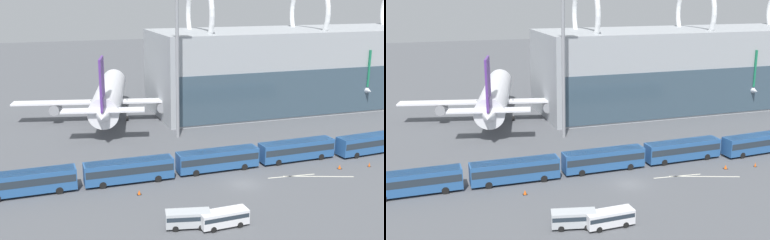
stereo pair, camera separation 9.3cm
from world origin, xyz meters
TOP-DOWN VIEW (x-y plane):
  - ground_plane at (0.00, 0.00)m, footprint 440.00×440.00m
  - airliner_at_gate_near at (-12.49, 41.48)m, footprint 39.14×40.49m
  - airliner_at_gate_far at (45.09, 46.72)m, footprint 35.14×38.96m
  - shuttle_bus_0 at (-29.02, 5.61)m, footprint 12.76×2.97m
  - shuttle_bus_1 at (-15.29, 5.70)m, footprint 12.71×2.78m
  - shuttle_bus_2 at (-1.57, 6.19)m, footprint 12.74×2.89m
  - shuttle_bus_3 at (12.15, 6.48)m, footprint 12.78×3.08m
  - shuttle_bus_4 at (25.87, 5.68)m, footprint 12.86×3.55m
  - service_van_foreground at (-11.52, -10.02)m, footprint 5.44×2.94m
  - service_van_crossing at (-7.50, -11.13)m, footprint 5.82×2.21m
  - floodlight_mast at (-2.36, 24.80)m, footprint 3.13×3.13m
  - lane_stripe_1 at (-29.43, 8.93)m, footprint 7.46×2.15m
  - lane_stripe_2 at (7.96, 0.49)m, footprint 7.40×0.92m
  - lane_stripe_3 at (11.69, -0.88)m, footprint 9.90×3.68m
  - traffic_cone_0 at (16.56, 0.90)m, footprint 0.63×0.63m
  - traffic_cone_1 at (21.54, 0.28)m, footprint 0.44×0.44m
  - traffic_cone_2 at (-14.89, 0.95)m, footprint 0.60×0.60m

SIDE VIEW (x-z plane):
  - ground_plane at x=0.00m, z-range 0.00..0.00m
  - lane_stripe_1 at x=-29.43m, z-range 0.00..0.01m
  - lane_stripe_2 at x=7.96m, z-range 0.00..0.01m
  - lane_stripe_3 at x=11.69m, z-range 0.00..0.01m
  - traffic_cone_0 at x=16.56m, z-range -0.01..0.64m
  - traffic_cone_2 at x=-14.89m, z-range -0.01..0.65m
  - traffic_cone_1 at x=21.54m, z-range -0.01..0.68m
  - service_van_crossing at x=-7.50m, z-range 0.20..2.22m
  - service_van_foreground at x=-11.52m, z-range 0.20..2.24m
  - shuttle_bus_0 at x=-29.02m, z-range 0.29..3.54m
  - shuttle_bus_1 at x=-15.29m, z-range 0.29..3.54m
  - shuttle_bus_2 at x=-1.57m, z-range 0.29..3.54m
  - shuttle_bus_3 at x=12.15m, z-range 0.29..3.54m
  - shuttle_bus_4 at x=25.87m, z-range 0.29..3.54m
  - airliner_at_gate_far at x=45.09m, z-range -1.92..12.23m
  - airliner_at_gate_near at x=-12.49m, z-range -2.41..12.88m
  - floodlight_mast at x=-2.36m, z-range 5.44..34.80m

